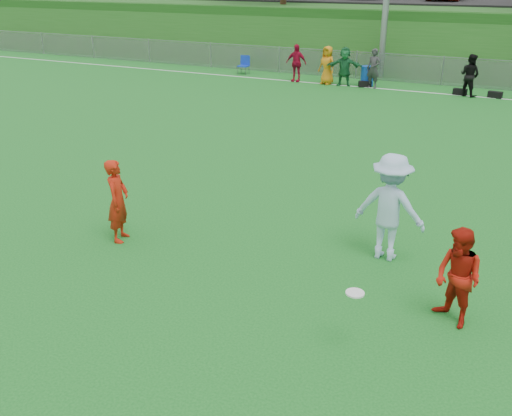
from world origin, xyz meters
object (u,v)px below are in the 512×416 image
Objects in this scene: player_red_left at (118,201)px; recycling_bin at (367,76)px; player_red_center at (458,278)px; player_blue at (390,207)px; frisbee at (355,293)px.

recycling_bin is (-0.13, 17.63, -0.37)m from player_red_left.
player_blue reaches higher than player_red_center.
player_red_left is 6.16m from player_red_center.
player_blue reaches higher than player_red_left.
recycling_bin is (-4.89, 16.13, -0.54)m from player_blue.
player_red_center is (6.16, -0.14, -0.05)m from player_red_left.
player_red_center reaches higher than frisbee.
player_blue reaches higher than recycling_bin.
player_red_left is 5.22m from frisbee.
recycling_bin is at bearing 147.00° from player_red_center.
player_blue is 16.86m from recycling_bin.
player_red_center is 2.16m from player_blue.
frisbee is at bearing -74.88° from recycling_bin.
player_blue is at bearing -73.13° from recycling_bin.
player_red_left is 6.38× the size of frisbee.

